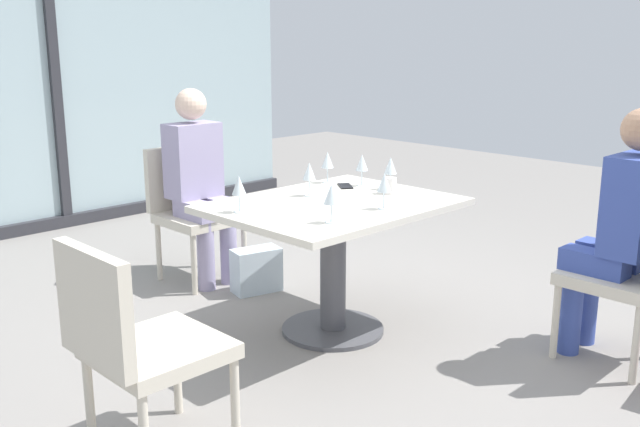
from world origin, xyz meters
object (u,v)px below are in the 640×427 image
object	(u,v)px
chair_near_window	(191,205)
cell_phone_on_table	(345,186)
dining_table_main	(333,235)
wine_glass_1	(239,186)
coffee_cup	(390,186)
wine_glass_2	(362,163)
wine_glass_6	(384,183)
person_near_window	(199,177)
person_front_right	(620,223)
chair_front_right	(639,268)
chair_side_end	(135,339)
wine_glass_5	(328,161)
wine_glass_0	(331,195)
wine_glass_3	(391,166)
handbag_0	(256,270)
wine_glass_4	(309,172)

from	to	relation	value
chair_near_window	cell_phone_on_table	distance (m)	1.16
dining_table_main	cell_phone_on_table	size ratio (longest dim) A/B	8.52
wine_glass_1	coffee_cup	bearing A→B (deg)	-15.70
wine_glass_2	wine_glass_6	distance (m)	0.59
coffee_cup	person_near_window	bearing A→B (deg)	106.17
person_front_right	cell_phone_on_table	xyz separation A→B (m)	(-0.42, 1.43, 0.03)
coffee_cup	chair_near_window	bearing A→B (deg)	104.96
chair_front_right	chair_side_end	distance (m)	2.36
dining_table_main	wine_glass_5	size ratio (longest dim) A/B	6.63
dining_table_main	wine_glass_0	bearing A→B (deg)	-137.08
person_near_window	wine_glass_5	size ratio (longest dim) A/B	6.81
dining_table_main	wine_glass_0	xyz separation A→B (m)	(-0.32, -0.29, 0.31)
chair_near_window	person_front_right	xyz separation A→B (m)	(0.75, -2.52, 0.20)
wine_glass_3	cell_phone_on_table	world-z (taller)	wine_glass_3
wine_glass_1	dining_table_main	bearing A→B (deg)	-18.97
chair_side_end	person_near_window	xyz separation A→B (m)	(1.40, 1.55, 0.20)
person_front_right	chair_front_right	bearing A→B (deg)	-90.00
person_near_window	wine_glass_2	size ratio (longest dim) A/B	6.81
chair_near_window	coffee_cup	distance (m)	1.46
chair_front_right	chair_near_window	bearing A→B (deg)	106.01
coffee_cup	handbag_0	size ratio (longest dim) A/B	0.30
wine_glass_4	person_front_right	bearing A→B (deg)	-62.18
chair_side_end	person_near_window	bearing A→B (deg)	47.91
wine_glass_1	wine_glass_5	bearing A→B (deg)	14.36
wine_glass_5	handbag_0	size ratio (longest dim) A/B	0.62
wine_glass_0	wine_glass_6	xyz separation A→B (m)	(0.39, 0.01, 0.00)
wine_glass_0	wine_glass_2	distance (m)	0.88
dining_table_main	cell_phone_on_table	world-z (taller)	cell_phone_on_table
chair_front_right	wine_glass_4	world-z (taller)	wine_glass_4
wine_glass_2	coffee_cup	world-z (taller)	wine_glass_2
wine_glass_2	wine_glass_4	size ratio (longest dim) A/B	1.00
person_front_right	wine_glass_0	world-z (taller)	person_front_right
person_near_window	wine_glass_0	size ratio (longest dim) A/B	6.81
dining_table_main	person_front_right	bearing A→B (deg)	-57.95
wine_glass_3	coffee_cup	distance (m)	0.15
wine_glass_3	wine_glass_4	xyz separation A→B (m)	(-0.45, 0.20, 0.00)
wine_glass_3	wine_glass_5	distance (m)	0.40
dining_table_main	wine_glass_5	distance (m)	0.60
chair_front_right	cell_phone_on_table	xyz separation A→B (m)	(-0.42, 1.54, 0.24)
chair_front_right	handbag_0	xyz separation A→B (m)	(-0.64, 2.10, -0.36)
wine_glass_2	wine_glass_1	bearing A→B (deg)	-179.33
dining_table_main	chair_side_end	size ratio (longest dim) A/B	1.41
chair_front_right	person_near_window	distance (m)	2.64
chair_near_window	chair_front_right	size ratio (longest dim) A/B	1.00
dining_table_main	handbag_0	bearing A→B (deg)	81.84
person_front_right	wine_glass_5	xyz separation A→B (m)	(-0.41, 1.59, 0.16)
handbag_0	wine_glass_5	bearing A→B (deg)	-46.02
chair_near_window	wine_glass_4	size ratio (longest dim) A/B	4.70
person_front_right	wine_glass_0	size ratio (longest dim) A/B	6.81
wine_glass_0	wine_glass_3	size ratio (longest dim) A/B	1.00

